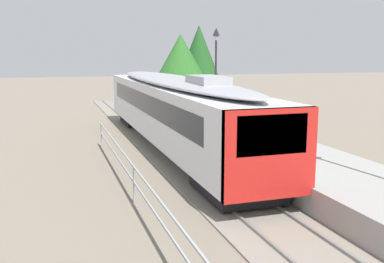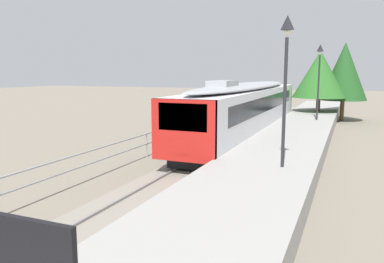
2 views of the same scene
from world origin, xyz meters
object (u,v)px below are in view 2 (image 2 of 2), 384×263
Objects in this scene: platform_lamp_far_end at (319,68)px; platform_notice_board at (33,262)px; commuter_train at (247,106)px; platform_lamp_mid_platform at (286,63)px.

platform_notice_board is at bearing -92.36° from platform_lamp_far_end.
commuter_train is 11.46× the size of platform_notice_board.
commuter_train is at bearing -131.34° from platform_lamp_far_end.
platform_notice_board is (2.97, -20.97, 0.04)m from commuter_train.
platform_lamp_mid_platform is at bearing 84.36° from platform_notice_board.
platform_lamp_far_end is at bearing 90.00° from platform_lamp_mid_platform.
platform_lamp_far_end is 2.97× the size of platform_notice_board.
platform_lamp_far_end is at bearing 48.66° from commuter_train.
platform_lamp_mid_platform is 2.97× the size of platform_notice_board.
platform_lamp_far_end is (4.02, 4.57, 2.47)m from commuter_train.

